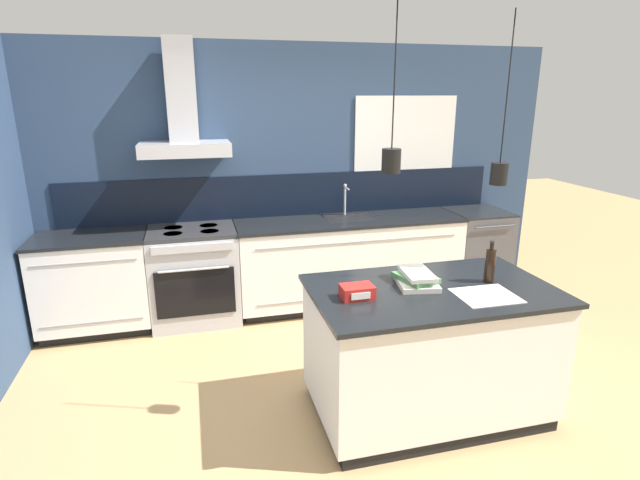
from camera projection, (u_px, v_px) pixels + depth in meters
ground_plane at (347, 403)px, 3.56m from camera, size 16.00×16.00×0.00m
wall_back at (283, 173)px, 5.02m from camera, size 5.60×2.38×2.60m
counter_run_left at (95, 283)px, 4.55m from camera, size 0.98×0.64×0.91m
counter_run_sink at (349, 261)px, 5.14m from camera, size 2.30×0.64×1.24m
oven_range at (195, 275)px, 4.76m from camera, size 0.81×0.66×0.91m
dishwasher at (474, 251)px, 5.48m from camera, size 0.60×0.65×0.91m
kitchen_island at (429, 350)px, 3.36m from camera, size 1.58×0.95×0.91m
bottle_on_island at (490, 265)px, 3.31m from camera, size 0.07×0.07×0.29m
book_stack at (416, 279)px, 3.28m from camera, size 0.30×0.36×0.09m
red_supply_box at (357, 292)px, 3.07m from camera, size 0.20×0.14×0.08m
paper_pile at (486, 296)px, 3.10m from camera, size 0.37×0.32×0.01m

